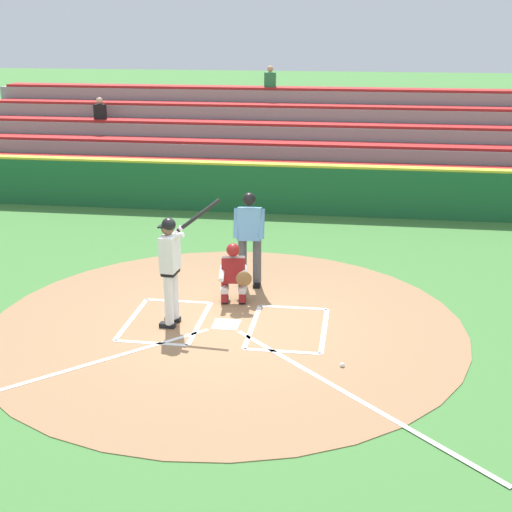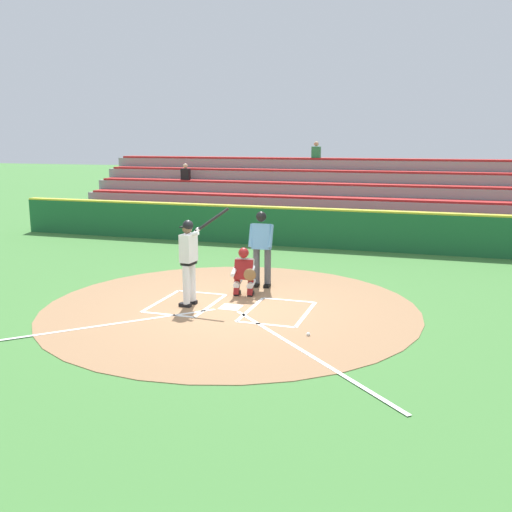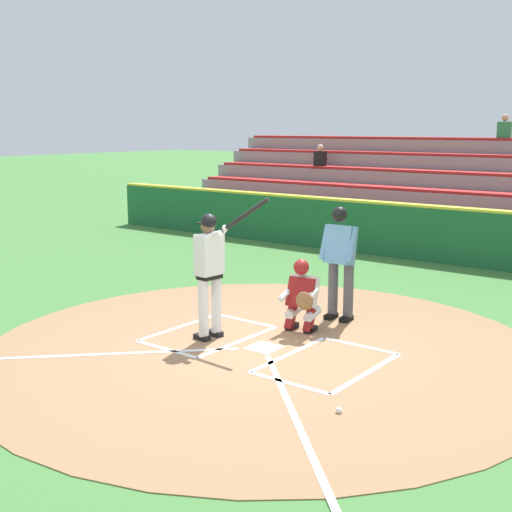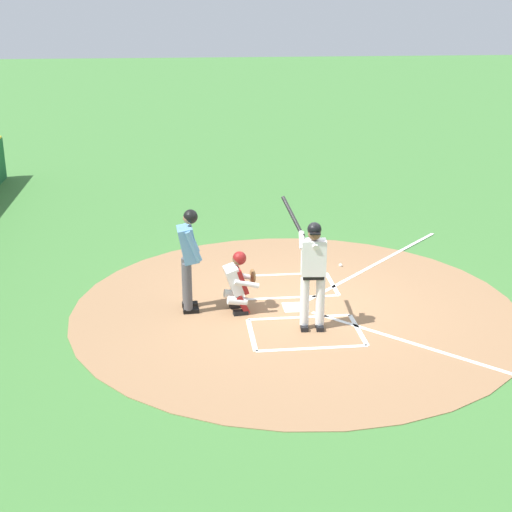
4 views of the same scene
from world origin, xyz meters
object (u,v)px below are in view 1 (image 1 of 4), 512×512
object	(u,v)px
batter	(171,263)
catcher	(234,272)
plate_umpire	(249,233)
baseball	(342,365)

from	to	relation	value
batter	catcher	size ratio (longest dim) A/B	1.88
plate_umpire	baseball	bearing A→B (deg)	120.74
catcher	plate_umpire	bearing A→B (deg)	-99.74
catcher	plate_umpire	xyz separation A→B (m)	(-0.15, -0.86, 0.49)
baseball	batter	bearing A→B (deg)	-21.84
batter	plate_umpire	xyz separation A→B (m)	(-0.99, -2.01, -0.02)
plate_umpire	catcher	bearing A→B (deg)	80.26
baseball	plate_umpire	bearing A→B (deg)	-59.26
batter	catcher	bearing A→B (deg)	-126.34
catcher	batter	bearing A→B (deg)	53.66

